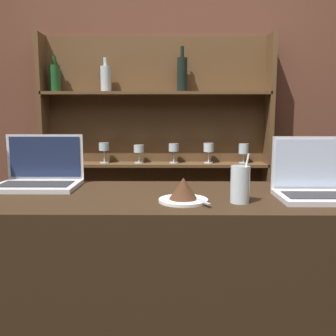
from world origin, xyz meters
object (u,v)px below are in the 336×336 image
at_px(laptop_far, 316,184).
at_px(water_glass, 240,184).
at_px(laptop_near, 40,176).
at_px(cake_plate, 183,192).

relative_size(laptop_far, water_glass, 1.69).
xyz_separation_m(laptop_far, water_glass, (-0.30, -0.08, 0.02)).
height_order(laptop_near, laptop_far, laptop_far).
relative_size(laptop_near, cake_plate, 1.88).
bearing_deg(cake_plate, water_glass, -3.33).
bearing_deg(laptop_far, water_glass, -164.10).
distance_m(laptop_near, laptop_far, 1.12).
height_order(laptop_far, cake_plate, laptop_far).
bearing_deg(cake_plate, laptop_far, 8.41).
bearing_deg(water_glass, cake_plate, 176.67).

